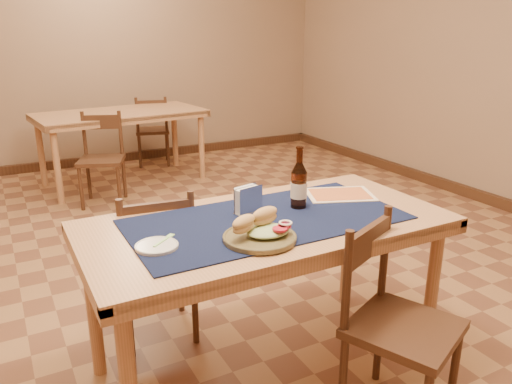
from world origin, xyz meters
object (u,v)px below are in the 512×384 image
main_table (267,237)px  chair_main_near (395,321)px  beer_bottle (299,185)px  back_table (121,120)px  napkin_holder (248,200)px  chair_main_far (155,262)px  sandwich_plate (261,232)px

main_table → chair_main_near: chair_main_near is taller
chair_main_near → beer_bottle: size_ratio=2.94×
back_table → beer_bottle: bearing=-89.4°
beer_bottle → napkin_holder: 0.25m
chair_main_near → back_table: bearing=91.9°
beer_bottle → napkin_holder: bearing=168.3°
beer_bottle → napkin_holder: size_ratio=1.95×
chair_main_far → beer_bottle: bearing=-35.2°
back_table → sandwich_plate: sandwich_plate is taller
sandwich_plate → beer_bottle: beer_bottle is taller
chair_main_near → sandwich_plate: bearing=142.5°
chair_main_near → napkin_holder: (-0.33, 0.63, 0.37)m
main_table → sandwich_plate: size_ratio=5.46×
beer_bottle → chair_main_far: bearing=144.8°
sandwich_plate → napkin_holder: size_ratio=1.99×
main_table → chair_main_far: bearing=128.5°
back_table → sandwich_plate: size_ratio=5.90×
main_table → sandwich_plate: (-0.13, -0.18, 0.12)m
sandwich_plate → beer_bottle: size_ratio=1.02×
chair_main_far → napkin_holder: 0.63m
back_table → napkin_holder: (-0.20, -3.25, 0.15)m
main_table → beer_bottle: bearing=17.2°
main_table → chair_main_far: chair_main_far is taller
chair_main_far → chair_main_near: size_ratio=0.97×
chair_main_far → back_table: bearing=79.3°
sandwich_plate → beer_bottle: 0.42m
beer_bottle → main_table: bearing=-162.8°
chair_main_far → beer_bottle: beer_bottle is taller
beer_bottle → chair_main_near: bearing=-80.5°
back_table → napkin_holder: bearing=-93.6°
sandwich_plate → napkin_holder: 0.31m
main_table → back_table: 3.37m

